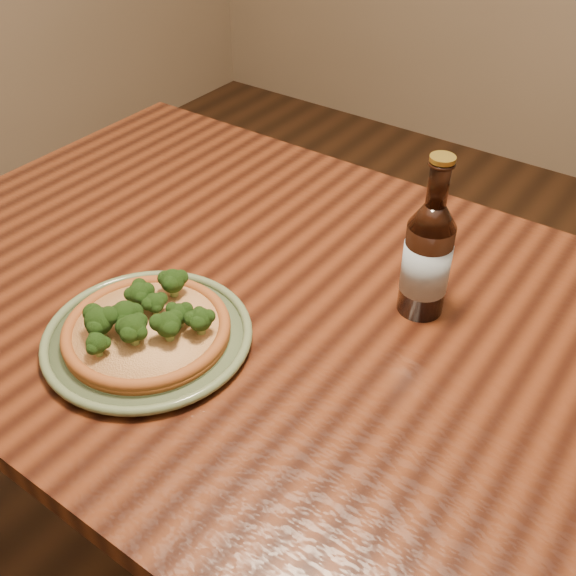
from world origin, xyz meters
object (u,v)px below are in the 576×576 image
Objects in this scene: table at (332,366)px; plate at (148,336)px; pizza at (146,327)px; beer_bottle at (427,258)px.

table is 5.25× the size of plate.
pizza reaches higher than plate.
pizza is at bearing -135.44° from table.
plate is 1.26× the size of pizza.
pizza is at bearing 7.25° from plate.
beer_bottle is at bearing 49.51° from table.
table is at bearing -149.24° from beer_bottle.
plate is at bearing -172.75° from pizza.
beer_bottle is at bearing 46.17° from plate.
pizza is at bearing -152.55° from beer_bottle.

